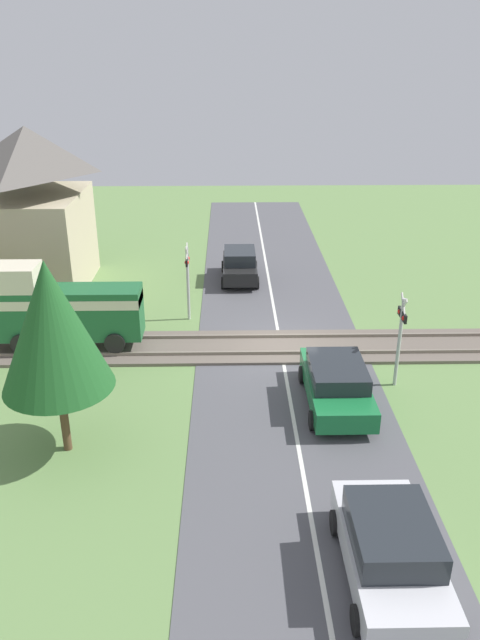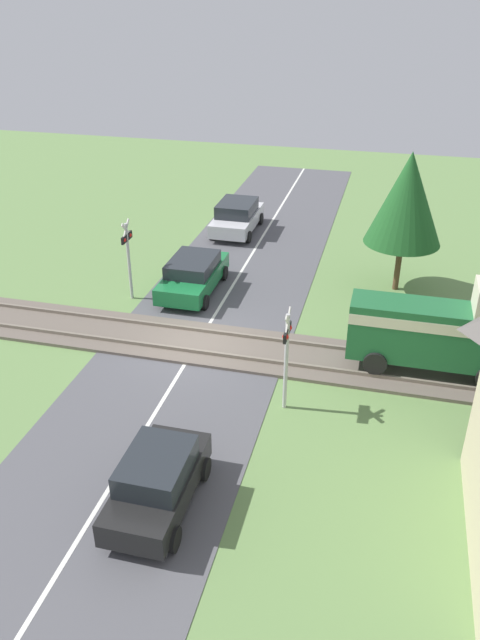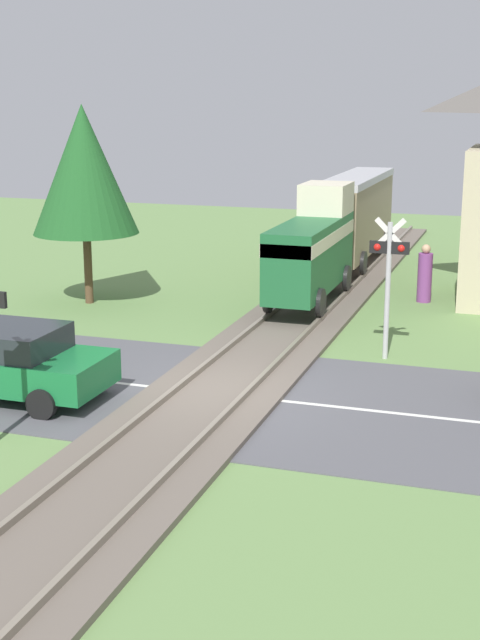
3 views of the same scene
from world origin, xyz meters
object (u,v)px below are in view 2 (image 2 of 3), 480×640
object	(u,v)px
car_far_side	(158,480)
car_behind_queue	(237,216)
car_near_crossing	(193,274)
crossing_signal_east_approach	(287,348)
crossing_signal_west_approach	(128,250)

from	to	relation	value
car_far_side	car_behind_queue	world-z (taller)	car_behind_queue
car_near_crossing	crossing_signal_east_approach	size ratio (longest dim) A/B	1.33
car_far_side	crossing_signal_east_approach	bearing A→B (deg)	154.61
crossing_signal_west_approach	crossing_signal_east_approach	distance (m)	9.31
car_near_crossing	car_behind_queue	world-z (taller)	car_behind_queue
crossing_signal_east_approach	crossing_signal_west_approach	bearing A→B (deg)	-127.90
car_near_crossing	crossing_signal_west_approach	xyz separation A→B (m)	(1.21, -2.23, 1.32)
car_near_crossing	car_behind_queue	size ratio (longest dim) A/B	1.04
car_behind_queue	crossing_signal_east_approach	size ratio (longest dim) A/B	1.28
car_near_crossing	crossing_signal_west_approach	size ratio (longest dim) A/B	1.33
car_near_crossing	crossing_signal_east_approach	bearing A→B (deg)	36.45
car_near_crossing	crossing_signal_east_approach	world-z (taller)	crossing_signal_east_approach
car_near_crossing	crossing_signal_east_approach	xyz separation A→B (m)	(6.92, 5.11, 1.32)
car_far_side	car_behind_queue	xyz separation A→B (m)	(-18.80, -2.88, 0.02)
car_behind_queue	car_far_side	bearing A→B (deg)	8.71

